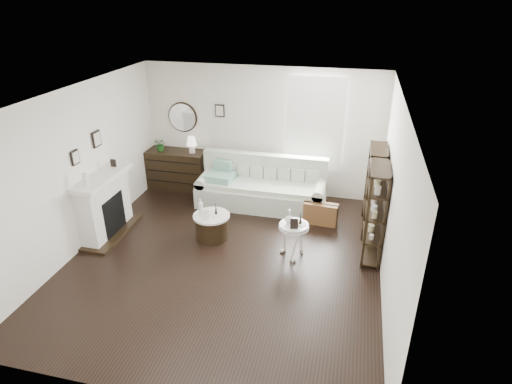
% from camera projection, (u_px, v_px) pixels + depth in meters
% --- Properties ---
extents(room, '(5.50, 5.50, 5.50)m').
position_uv_depth(room, '(297.00, 123.00, 8.64)').
color(room, black).
rests_on(room, ground).
extents(fireplace, '(0.50, 1.40, 1.84)m').
position_uv_depth(fireplace, '(105.00, 207.00, 7.63)').
color(fireplace, white).
rests_on(fireplace, ground).
extents(shelf_unit_far, '(0.30, 0.80, 1.60)m').
position_uv_depth(shelf_unit_far, '(374.00, 190.00, 7.64)').
color(shelf_unit_far, black).
rests_on(shelf_unit_far, ground).
extents(shelf_unit_near, '(0.30, 0.80, 1.60)m').
position_uv_depth(shelf_unit_near, '(375.00, 214.00, 6.86)').
color(shelf_unit_near, black).
rests_on(shelf_unit_near, ground).
extents(sofa, '(2.59, 0.90, 1.01)m').
position_uv_depth(sofa, '(262.00, 189.00, 8.76)').
color(sofa, beige).
rests_on(sofa, ground).
extents(quilt, '(0.60, 0.51, 0.14)m').
position_uv_depth(quilt, '(220.00, 177.00, 8.72)').
color(quilt, '#2A9A6B').
rests_on(quilt, sofa).
extents(suitcase, '(0.65, 0.27, 0.42)m').
position_uv_depth(suitcase, '(320.00, 214.00, 8.09)').
color(suitcase, brown).
rests_on(suitcase, ground).
extents(dresser, '(1.29, 0.55, 0.86)m').
position_uv_depth(dresser, '(178.00, 169.00, 9.48)').
color(dresser, black).
rests_on(dresser, ground).
extents(table_lamp, '(0.23, 0.23, 0.35)m').
position_uv_depth(table_lamp, '(192.00, 145.00, 9.14)').
color(table_lamp, '#EDE0C8').
rests_on(table_lamp, dresser).
extents(potted_plant, '(0.33, 0.31, 0.29)m').
position_uv_depth(potted_plant, '(161.00, 144.00, 9.25)').
color(potted_plant, '#174F16').
rests_on(potted_plant, dresser).
extents(drum_table, '(0.65, 0.65, 0.45)m').
position_uv_depth(drum_table, '(212.00, 226.00, 7.63)').
color(drum_table, black).
rests_on(drum_table, ground).
extents(pedestal_table, '(0.50, 0.50, 0.60)m').
position_uv_depth(pedestal_table, '(294.00, 227.00, 6.97)').
color(pedestal_table, white).
rests_on(pedestal_table, ground).
extents(eiffel_drum, '(0.12, 0.12, 0.19)m').
position_uv_depth(eiffel_drum, '(216.00, 210.00, 7.52)').
color(eiffel_drum, black).
rests_on(eiffel_drum, drum_table).
extents(bottle_drum, '(0.08, 0.08, 0.32)m').
position_uv_depth(bottle_drum, '(201.00, 208.00, 7.44)').
color(bottle_drum, silver).
rests_on(bottle_drum, drum_table).
extents(card_frame_drum, '(0.14, 0.06, 0.18)m').
position_uv_depth(card_frame_drum, '(206.00, 215.00, 7.36)').
color(card_frame_drum, white).
rests_on(card_frame_drum, drum_table).
extents(eiffel_ped, '(0.13, 0.13, 0.19)m').
position_uv_depth(eiffel_ped, '(300.00, 219.00, 6.92)').
color(eiffel_ped, black).
rests_on(eiffel_ped, pedestal_table).
extents(flask_ped, '(0.13, 0.13, 0.24)m').
position_uv_depth(flask_ped, '(289.00, 217.00, 6.93)').
color(flask_ped, silver).
rests_on(flask_ped, pedestal_table).
extents(card_frame_ped, '(0.14, 0.08, 0.17)m').
position_uv_depth(card_frame_ped, '(294.00, 224.00, 6.79)').
color(card_frame_ped, black).
rests_on(card_frame_ped, pedestal_table).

